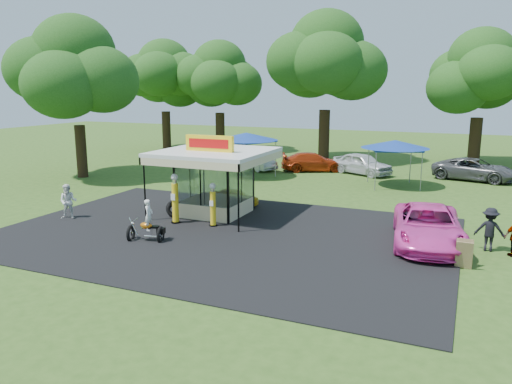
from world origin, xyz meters
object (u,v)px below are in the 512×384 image
Objects in this scene: spectator_west at (68,202)px; spectator_east_a at (490,229)px; bg_car_a at (254,161)px; tent_west at (246,137)px; a_frame_sign at (464,254)px; bg_car_c at (362,164)px; kiosk_car at (234,197)px; gas_station_kiosk at (215,181)px; bg_car_d at (474,169)px; pink_sedan at (428,226)px; gas_pump_right at (213,206)px; motorcycle at (148,225)px; tent_east at (395,145)px; bg_car_b at (313,162)px; gas_pump_left at (175,200)px.

spectator_east_a is (19.35, 2.88, 0.01)m from spectator_west.
tent_west reaches higher than bg_car_a.
a_frame_sign is 0.22× the size of bg_car_c.
kiosk_car is 13.34m from spectator_east_a.
spectator_west is 19.57m from spectator_east_a.
gas_station_kiosk reaches higher than spectator_east_a.
bg_car_d is (12.35, 13.88, 0.30)m from kiosk_car.
pink_sedan is 17.21m from bg_car_d.
spectator_west is (-7.38, -1.61, -0.13)m from gas_pump_right.
kiosk_car is (-12.10, 5.63, -0.06)m from a_frame_sign.
spectator_west is 15.12m from tent_west.
motorcycle reaches higher than bg_car_a.
gas_pump_right is at bearing -72.14° from tent_west.
tent_east is at bearing 57.18° from gas_station_kiosk.
a_frame_sign is at bearing -175.04° from bg_car_b.
bg_car_a is at bearing 100.42° from gas_pump_left.
a_frame_sign is at bearing -168.07° from bg_car_d.
bg_car_a is at bearing 85.48° from motorcycle.
gas_pump_right is 9.68m from pink_sedan.
motorcycle is 0.68× the size of kiosk_car.
gas_pump_left is 22.73m from bg_car_d.
pink_sedan reaches higher than bg_car_d.
gas_pump_left is at bearing -13.96° from spectator_west.
motorcycle is 0.43× the size of tent_east.
tent_west is at bearing 130.75° from pink_sedan.
spectator_west is 0.32× the size of bg_car_d.
bg_car_a is (-4.96, 16.21, -0.33)m from gas_pump_right.
bg_car_b is 3.86m from bg_car_c.
a_frame_sign is (13.03, -1.07, -0.65)m from gas_pump_left.
tent_east is at bearing -77.30° from bg_car_a.
gas_pump_left is at bearing 178.10° from pink_sedan.
bg_car_b is (0.62, 15.29, -1.05)m from gas_station_kiosk.
gas_station_kiosk is at bearing 68.38° from gas_pump_left.
spectator_east_a is at bearing 6.05° from gas_pump_right.
bg_car_c is at bearing 102.17° from pink_sedan.
gas_pump_left is at bearing 175.53° from a_frame_sign.
tent_west reaches higher than kiosk_car.
spectator_east_a reaches higher than bg_car_d.
a_frame_sign is at bearing -6.33° from motorcycle.
spectator_west is (-5.44, -1.36, -0.30)m from gas_pump_left.
pink_sedan is 17.52m from bg_car_c.
spectator_east_a is 18.30m from bg_car_c.
bg_car_b is at bearing -49.60° from bg_car_a.
motorcycle is 0.40× the size of bg_car_c.
a_frame_sign is 0.23× the size of tent_west.
spectator_east_a is at bearing -36.03° from tent_west.
a_frame_sign reaches higher than kiosk_car.
bg_car_a reaches higher than a_frame_sign.
pink_sedan is 3.33× the size of spectator_west.
bg_car_b is (1.55, 17.64, -0.45)m from gas_pump_left.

